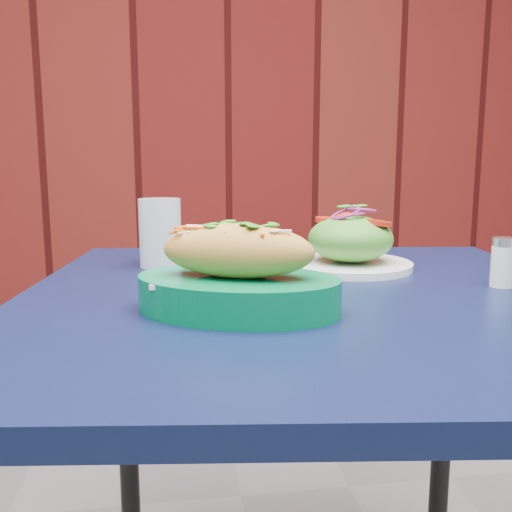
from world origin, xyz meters
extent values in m
cube|color=white|center=(0.00, 2.98, 1.40)|extent=(5.00, 0.05, 2.80)
cube|color=#53100F|center=(0.00, 2.97, 1.40)|extent=(4.90, 0.04, 2.80)
cube|color=black|center=(0.33, 1.19, 0.73)|extent=(0.89, 0.89, 0.03)
cylinder|color=black|center=(0.04, 1.56, 0.36)|extent=(0.04, 0.04, 0.72)
cylinder|color=black|center=(0.69, 1.48, 0.36)|extent=(0.04, 0.04, 0.72)
cube|color=white|center=(0.22, 1.10, 0.79)|extent=(0.21, 0.15, 0.01)
ellipsoid|color=gold|center=(0.22, 1.10, 0.83)|extent=(0.20, 0.14, 0.07)
cylinder|color=white|center=(0.44, 1.35, 0.76)|extent=(0.21, 0.21, 0.01)
ellipsoid|color=#4C992D|center=(0.44, 1.35, 0.80)|extent=(0.14, 0.14, 0.08)
cylinder|color=red|center=(0.48, 1.32, 0.84)|extent=(0.04, 0.04, 0.01)
cylinder|color=red|center=(0.40, 1.37, 0.84)|extent=(0.04, 0.04, 0.01)
cylinder|color=red|center=(0.44, 1.39, 0.84)|extent=(0.04, 0.04, 0.01)
torus|color=#8C1E70|center=(0.44, 1.35, 0.85)|extent=(0.05, 0.05, 0.00)
torus|color=#8C1E70|center=(0.44, 1.35, 0.85)|extent=(0.05, 0.05, 0.00)
torus|color=#8C1E70|center=(0.44, 1.35, 0.85)|extent=(0.05, 0.05, 0.00)
cylinder|color=silver|center=(0.12, 1.41, 0.81)|extent=(0.07, 0.07, 0.12)
cylinder|color=white|center=(0.62, 1.18, 0.78)|extent=(0.03, 0.03, 0.06)
cylinder|color=silver|center=(0.62, 1.18, 0.82)|extent=(0.03, 0.03, 0.01)
camera|label=1|loc=(0.14, 0.43, 0.94)|focal=40.00mm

